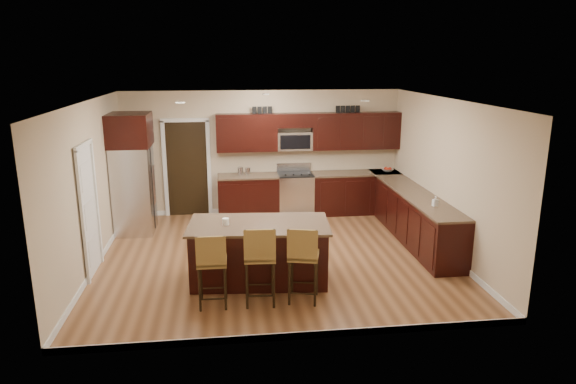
{
  "coord_description": "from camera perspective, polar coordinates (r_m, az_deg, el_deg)",
  "views": [
    {
      "loc": [
        -0.81,
        -8.34,
        3.36
      ],
      "look_at": [
        0.27,
        0.4,
        1.06
      ],
      "focal_mm": 32.0,
      "sensor_mm": 36.0,
      "label": 1
    }
  ],
  "objects": [
    {
      "name": "canister_short",
      "position": [
        11.05,
        -4.49,
        2.29
      ],
      "size": [
        0.11,
        0.11,
        0.16
      ],
      "primitive_type": "cylinder",
      "color": "silver",
      "rests_on": "base_cabinets"
    },
    {
      "name": "doorway",
      "position": [
        11.35,
        -11.13,
        2.53
      ],
      "size": [
        0.85,
        0.03,
        2.06
      ],
      "primitive_type": "cube",
      "color": "black",
      "rests_on": "floor"
    },
    {
      "name": "upper_cabinets",
      "position": [
        11.18,
        2.59,
        6.83
      ],
      "size": [
        4.0,
        0.33,
        0.8
      ],
      "color": "black",
      "rests_on": "wall_back"
    },
    {
      "name": "stool_left",
      "position": [
        7.12,
        -8.47,
        -7.68
      ],
      "size": [
        0.41,
        0.41,
        1.08
      ],
      "rotation": [
        0.0,
        0.0,
        -0.01
      ],
      "color": "olive",
      "rests_on": "floor"
    },
    {
      "name": "wall_left",
      "position": [
        8.85,
        -21.15,
        0.54
      ],
      "size": [
        0.0,
        5.5,
        5.5
      ],
      "primitive_type": "plane",
      "rotation": [
        1.57,
        0.0,
        1.57
      ],
      "color": "#C7B190",
      "rests_on": "floor"
    },
    {
      "name": "stool_mid",
      "position": [
        7.1,
        -3.15,
        -7.18
      ],
      "size": [
        0.45,
        0.45,
        1.15
      ],
      "rotation": [
        0.0,
        0.0,
        -0.05
      ],
      "color": "olive",
      "rests_on": "floor"
    },
    {
      "name": "floor",
      "position": [
        9.03,
        -1.39,
        -7.2
      ],
      "size": [
        6.0,
        6.0,
        0.0
      ],
      "primitive_type": "plane",
      "color": "brown",
      "rests_on": "ground"
    },
    {
      "name": "canister_tall",
      "position": [
        11.05,
        -5.31,
        2.31
      ],
      "size": [
        0.12,
        0.12,
        0.18
      ],
      "primitive_type": "cylinder",
      "color": "silver",
      "rests_on": "base_cabinets"
    },
    {
      "name": "soap_bottle",
      "position": [
        9.06,
        16.03,
        -0.98
      ],
      "size": [
        0.09,
        0.09,
        0.17
      ],
      "primitive_type": "imported",
      "rotation": [
        0.0,
        0.0,
        0.19
      ],
      "color": "#B2B2B2",
      "rests_on": "base_cabinets"
    },
    {
      "name": "ceiling",
      "position": [
        8.41,
        -1.51,
        10.15
      ],
      "size": [
        6.0,
        6.0,
        0.0
      ],
      "primitive_type": "plane",
      "rotation": [
        3.14,
        0.0,
        0.0
      ],
      "color": "silver",
      "rests_on": "wall_back"
    },
    {
      "name": "fruit_bowl",
      "position": [
        11.61,
        10.99,
        2.41
      ],
      "size": [
        0.3,
        0.3,
        0.06
      ],
      "primitive_type": "imported",
      "rotation": [
        0.0,
        0.0,
        0.22
      ],
      "color": "silver",
      "rests_on": "base_cabinets"
    },
    {
      "name": "stool_right",
      "position": [
        7.18,
        1.69,
        -7.09
      ],
      "size": [
        0.51,
        0.51,
        1.12
      ],
      "rotation": [
        0.0,
        0.0,
        -0.24
      ],
      "color": "olive",
      "rests_on": "floor"
    },
    {
      "name": "wall_right",
      "position": [
        9.39,
        17.11,
        1.63
      ],
      "size": [
        0.0,
        5.5,
        5.5
      ],
      "primitive_type": "plane",
      "rotation": [
        1.57,
        0.0,
        -1.57
      ],
      "color": "#C7B190",
      "rests_on": "floor"
    },
    {
      "name": "floor_mat",
      "position": [
        10.67,
        1.87,
        -3.68
      ],
      "size": [
        0.93,
        0.75,
        0.01
      ],
      "primitive_type": "cube",
      "rotation": [
        0.0,
        0.0,
        -0.29
      ],
      "color": "brown",
      "rests_on": "floor"
    },
    {
      "name": "island_jar",
      "position": [
        7.81,
        -6.94,
        -3.28
      ],
      "size": [
        0.1,
        0.1,
        0.1
      ],
      "primitive_type": "cylinder",
      "color": "white",
      "rests_on": "island"
    },
    {
      "name": "base_cabinets",
      "position": [
        10.56,
        8.13,
        -1.43
      ],
      "size": [
        4.02,
        3.96,
        0.92
      ],
      "color": "black",
      "rests_on": "floor"
    },
    {
      "name": "island",
      "position": [
        8.0,
        -3.22,
        -6.84
      ],
      "size": [
        2.22,
        1.3,
        0.92
      ],
      "rotation": [
        0.0,
        0.0,
        -0.09
      ],
      "color": "black",
      "rests_on": "floor"
    },
    {
      "name": "letter_decor",
      "position": [
        11.11,
        1.88,
        9.14
      ],
      "size": [
        2.2,
        0.03,
        0.15
      ],
      "primitive_type": null,
      "color": "black",
      "rests_on": "upper_cabinets"
    },
    {
      "name": "wall_back",
      "position": [
        11.3,
        -2.81,
        4.39
      ],
      "size": [
        6.0,
        0.0,
        6.0
      ],
      "primitive_type": "plane",
      "rotation": [
        1.57,
        0.0,
        0.0
      ],
      "color": "#C7B190",
      "rests_on": "floor"
    },
    {
      "name": "pantry_door",
      "position": [
        8.65,
        -21.29,
        -2.06
      ],
      "size": [
        0.03,
        0.8,
        2.04
      ],
      "primitive_type": "cube",
      "color": "white",
      "rests_on": "floor"
    },
    {
      "name": "range",
      "position": [
        11.27,
        0.8,
        -0.2
      ],
      "size": [
        0.76,
        0.64,
        1.11
      ],
      "color": "silver",
      "rests_on": "floor"
    },
    {
      "name": "microwave",
      "position": [
        11.18,
        0.72,
        5.7
      ],
      "size": [
        0.76,
        0.31,
        0.4
      ],
      "primitive_type": "cube",
      "color": "silver",
      "rests_on": "upper_cabinets"
    },
    {
      "name": "refrigerator",
      "position": [
        10.43,
        -16.88,
        2.12
      ],
      "size": [
        0.79,
        0.92,
        2.35
      ],
      "color": "silver",
      "rests_on": "floor"
    }
  ]
}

